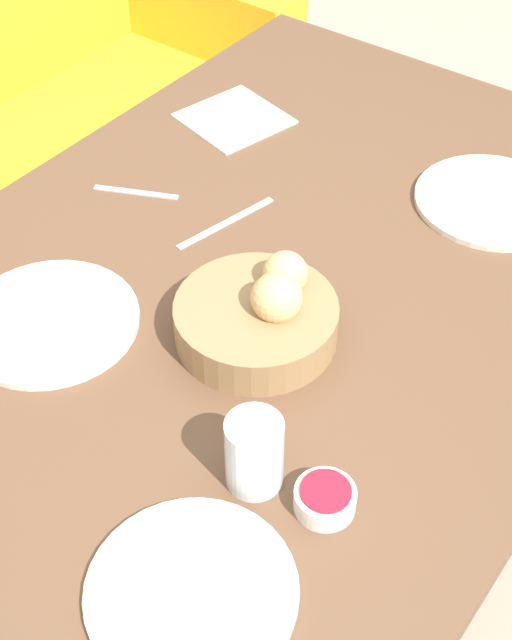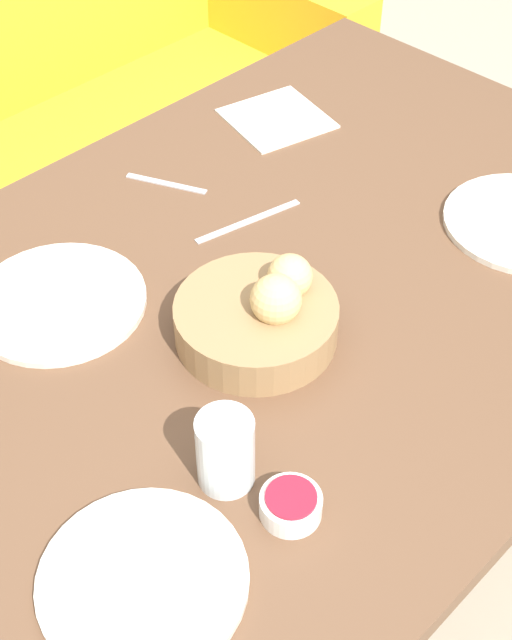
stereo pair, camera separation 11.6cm
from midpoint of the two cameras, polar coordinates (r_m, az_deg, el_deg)
The scene contains 11 objects.
ground_plane at distance 1.85m, azimuth -2.41°, elevation -16.47°, with size 10.00×10.00×0.00m, color #A89E89.
dining_table at distance 1.30m, azimuth -3.29°, elevation -1.86°, with size 1.48×0.93×0.77m.
bread_basket at distance 1.16m, azimuth -2.61°, elevation 0.14°, with size 0.22×0.22×0.11m.
plate_near_left at distance 0.96m, azimuth -7.75°, elevation -17.03°, with size 0.22×0.22×0.01m.
plate_near_right at distance 1.43m, azimuth 12.64°, elevation 7.36°, with size 0.24×0.24×0.01m.
plate_far_center at distance 1.24m, azimuth -15.71°, elevation -0.21°, with size 0.24×0.24×0.01m.
water_tumbler at distance 1.00m, azimuth -3.49°, elevation -8.68°, with size 0.07×0.07×0.10m.
jam_bowl_berry at distance 1.00m, azimuth 1.07°, elevation -11.55°, with size 0.07×0.07×0.03m.
knife_silver at distance 1.36m, azimuth -4.38°, elevation 6.11°, with size 0.18×0.05×0.00m.
spoon_coffee at distance 1.44m, azimuth -10.00°, elevation 7.95°, with size 0.07×0.13×0.00m.
napkin at distance 1.60m, azimuth -3.54°, elevation 12.67°, with size 0.19×0.19×0.00m.
Camera 1 is at (-0.71, -0.55, 1.61)m, focal length 50.00 mm.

